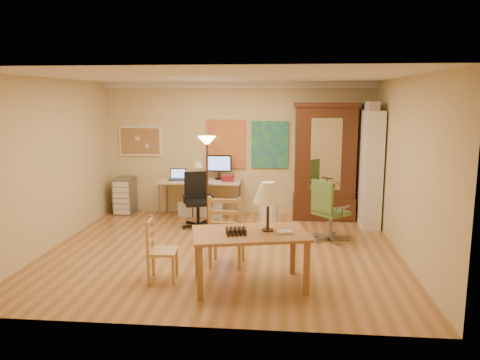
# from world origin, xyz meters

# --- Properties ---
(floor) EXTENTS (5.50, 5.50, 0.00)m
(floor) POSITION_xyz_m (0.00, 0.00, 0.00)
(floor) COLOR olive
(floor) RESTS_ON ground
(crown_molding) EXTENTS (5.50, 0.08, 0.12)m
(crown_molding) POSITION_xyz_m (0.00, 2.46, 2.64)
(crown_molding) COLOR white
(crown_molding) RESTS_ON floor
(corkboard) EXTENTS (0.90, 0.04, 0.62)m
(corkboard) POSITION_xyz_m (-2.05, 2.47, 1.50)
(corkboard) COLOR #9B7B49
(corkboard) RESTS_ON floor
(art_panel_left) EXTENTS (0.80, 0.04, 1.00)m
(art_panel_left) POSITION_xyz_m (-0.25, 2.47, 1.45)
(art_panel_left) COLOR gold
(art_panel_left) RESTS_ON floor
(art_panel_right) EXTENTS (0.75, 0.04, 0.95)m
(art_panel_right) POSITION_xyz_m (0.65, 2.47, 1.45)
(art_panel_right) COLOR #255E94
(art_panel_right) RESTS_ON floor
(dining_table) EXTENTS (1.58, 1.15, 1.34)m
(dining_table) POSITION_xyz_m (0.60, -1.31, 0.85)
(dining_table) COLOR brown
(dining_table) RESTS_ON floor
(ladder_chair_back) EXTENTS (0.50, 0.48, 1.04)m
(ladder_chair_back) POSITION_xyz_m (0.14, -0.63, 0.49)
(ladder_chair_back) COLOR tan
(ladder_chair_back) RESTS_ON floor
(ladder_chair_left) EXTENTS (0.40, 0.42, 0.84)m
(ladder_chair_left) POSITION_xyz_m (-0.66, -1.27, 0.39)
(ladder_chair_left) COLOR tan
(ladder_chair_left) RESTS_ON floor
(torchiere_lamp) EXTENTS (0.32, 0.32, 1.73)m
(torchiere_lamp) POSITION_xyz_m (-0.39, 0.93, 1.39)
(torchiere_lamp) COLOR #452B1B
(torchiere_lamp) RESTS_ON floor
(computer_desk) EXTENTS (1.65, 0.72, 1.25)m
(computer_desk) POSITION_xyz_m (-0.70, 2.16, 0.46)
(computer_desk) COLOR #C0A98C
(computer_desk) RESTS_ON floor
(office_chair_black) EXTENTS (0.63, 0.63, 1.02)m
(office_chair_black) POSITION_xyz_m (-0.65, 1.35, 0.27)
(office_chair_black) COLOR black
(office_chair_black) RESTS_ON floor
(office_chair_green) EXTENTS (0.67, 0.67, 1.05)m
(office_chair_green) POSITION_xyz_m (1.72, 0.71, 0.28)
(office_chair_green) COLOR slate
(office_chair_green) RESTS_ON floor
(drawer_cart) EXTENTS (0.38, 0.46, 0.76)m
(drawer_cart) POSITION_xyz_m (-2.35, 2.22, 0.38)
(drawer_cart) COLOR slate
(drawer_cart) RESTS_ON floor
(armoire) EXTENTS (1.25, 0.59, 2.30)m
(armoire) POSITION_xyz_m (1.74, 2.24, 1.00)
(armoire) COLOR #35170E
(armoire) RESTS_ON floor
(bookshelf) EXTENTS (0.32, 0.86, 2.16)m
(bookshelf) POSITION_xyz_m (2.55, 1.80, 1.08)
(bookshelf) COLOR white
(bookshelf) RESTS_ON floor
(wastebin) EXTENTS (0.34, 0.34, 0.42)m
(wastebin) POSITION_xyz_m (0.67, 1.50, 0.21)
(wastebin) COLOR silver
(wastebin) RESTS_ON floor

